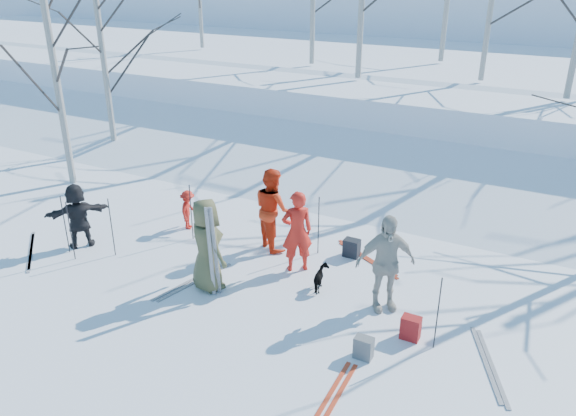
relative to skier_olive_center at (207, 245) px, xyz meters
The scene contains 30 objects.
ground 1.32m from the skier_olive_center, ahead, with size 120.00×120.00×0.00m, color white.
snow_ramp 7.15m from the skier_olive_center, 82.47° to the left, with size 70.00×9.50×1.40m, color white.
snow_plateau 17.07m from the skier_olive_center, 86.87° to the left, with size 70.00×18.00×2.20m, color white.
far_hill 38.07m from the skier_olive_center, 88.60° to the left, with size 90.00×30.00×6.00m, color white.
skier_olive_center is the anchor object (origin of this frame).
skier_red_north 1.87m from the skier_olive_center, 50.46° to the left, with size 0.64×0.42×1.75m, color red.
skier_redor_behind 2.12m from the skier_olive_center, 83.35° to the left, with size 0.90×0.70×1.85m, color red.
skier_red_seated 2.85m from the skier_olive_center, 135.09° to the left, with size 0.62×0.36×0.96m, color red.
skier_cream_east 3.37m from the skier_olive_center, 16.07° to the left, with size 1.10×0.46×1.87m, color beige.
skier_grey_west 3.57m from the skier_olive_center, behind, with size 1.38×0.44×1.49m, color black.
dog 2.30m from the skier_olive_center, 25.92° to the left, with size 0.26×0.57×0.48m, color black.
upright_ski_left 0.36m from the skier_olive_center, 43.58° to the right, with size 0.07×0.02×1.90m, color silver.
upright_ski_right 0.36m from the skier_olive_center, 28.68° to the right, with size 0.07×0.02×1.90m, color silver.
ski_pair_a 4.51m from the skier_olive_center, behind, with size 1.54×1.42×0.02m, color silver, non-canonical shape.
ski_pair_b 1.01m from the skier_olive_center, behind, with size 0.62×1.90×0.02m, color silver, non-canonical shape.
ski_pair_c 5.37m from the skier_olive_center, ahead, with size 0.94×1.82×0.02m, color silver, non-canonical shape.
ski_pair_d 3.57m from the skier_olive_center, 47.45° to the left, with size 1.76×1.10×0.02m, color red, non-canonical shape.
ski_pair_e 3.94m from the skier_olive_center, 27.71° to the right, with size 0.27×1.91×0.02m, color red, non-canonical shape.
ski_pole_a 2.24m from the skier_olive_center, 135.14° to the left, with size 0.02×0.02×1.34m, color black.
ski_pole_b 2.64m from the skier_olive_center, 60.77° to the left, with size 0.02×0.02×1.34m, color black.
ski_pole_c 3.27m from the skier_olive_center, behind, with size 0.02×0.02×1.34m, color black.
ski_pole_d 3.61m from the skier_olive_center, behind, with size 0.02×0.02×1.34m, color black.
ski_pole_e 2.61m from the skier_olive_center, behind, with size 0.02×0.02×1.34m, color black.
ski_pole_f 4.41m from the skier_olive_center, ahead, with size 0.02×0.02×1.34m, color black.
backpack_red 4.04m from the skier_olive_center, ahead, with size 0.32×0.22×0.42m, color maroon.
backpack_grey 3.58m from the skier_olive_center, ahead, with size 0.30×0.20×0.38m, color #575B5F.
backpack_dark 3.28m from the skier_olive_center, 51.57° to the left, with size 0.34×0.24×0.40m, color black.
birch_plateau_b 13.20m from the skier_olive_center, 78.15° to the left, with size 4.17×4.17×5.09m, color silver, non-canonical shape.
birch_edge_a 7.68m from the skier_olive_center, 157.35° to the left, with size 4.66×4.66×5.80m, color silver, non-canonical shape.
birch_edge_d 9.75m from the skier_olive_center, 144.53° to the left, with size 4.43×4.43×5.47m, color silver, non-canonical shape.
Camera 1 is at (4.90, -7.70, 5.88)m, focal length 35.00 mm.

